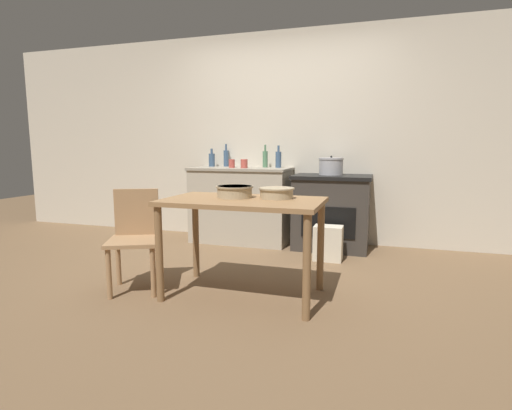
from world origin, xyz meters
The scene contains 16 objects.
ground_plane centered at (0.00, 0.00, 0.00)m, with size 14.00×14.00×0.00m, color brown.
wall_back centered at (0.00, 1.58, 1.27)m, with size 8.00×0.07×2.55m.
counter_cabinet centered at (-0.47, 1.27, 0.46)m, with size 1.21×0.60×0.91m.
stove centered at (0.64, 1.26, 0.43)m, with size 0.87×0.62×0.85m.
work_table centered at (0.17, -0.45, 0.66)m, with size 1.21×0.71×0.77m.
chair centered at (-0.73, -0.56, 0.44)m, with size 0.53×0.53×0.82m.
flour_sack centered at (0.67, 0.74, 0.18)m, with size 0.29×0.20×0.36m, color beige.
stock_pot centered at (0.61, 1.30, 0.94)m, with size 0.28×0.28×0.22m.
mixing_bowl_large centered at (0.40, -0.33, 0.81)m, with size 0.28×0.28×0.08m.
mixing_bowl_small centered at (0.07, -0.38, 0.82)m, with size 0.29×0.29×0.09m.
bottle_far_left centered at (-0.20, 1.40, 1.02)m, with size 0.06×0.06×0.28m.
bottle_left centered at (-0.74, 1.48, 1.02)m, with size 0.07×0.07×0.29m.
bottle_mid_left centered at (-0.03, 1.38, 1.02)m, with size 0.07×0.07×0.27m.
bottle_center_left centered at (-0.91, 1.42, 1.00)m, with size 0.08×0.08×0.23m.
cup_center centered at (-0.56, 1.20, 0.96)m, with size 0.07×0.07×0.10m, color #B74C42.
cup_center_right centered at (-0.39, 1.16, 0.97)m, with size 0.08×0.08×0.10m, color #B74C42.
Camera 1 is at (1.18, -3.30, 1.16)m, focal length 28.00 mm.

